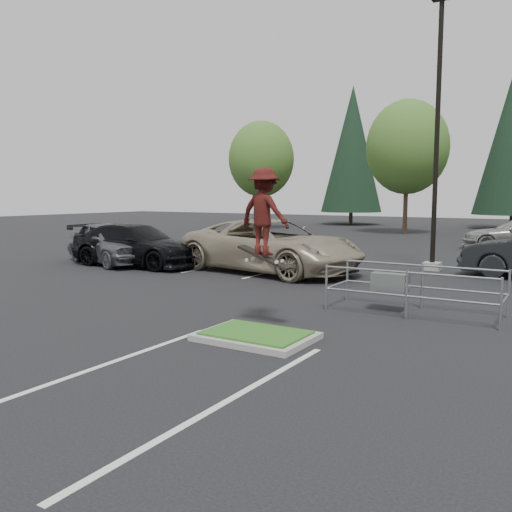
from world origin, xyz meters
The scene contains 12 objects.
ground centered at (0.00, 0.00, 0.00)m, with size 120.00×120.00×0.00m, color black.
grass_median centered at (0.00, 0.00, 0.08)m, with size 2.20×1.60×0.16m.
stall_lines centered at (-1.35, 6.02, 0.00)m, with size 22.62×17.60×0.01m.
light_pole centered at (0.50, 12.00, 4.56)m, with size 0.70×0.60×10.12m.
decid_a centered at (-18.01, 30.03, 5.58)m, with size 5.44×5.44×8.91m.
decid_b centered at (-6.01, 30.53, 6.04)m, with size 5.89×5.89×9.64m.
conif_a centered at (-14.00, 40.00, 7.10)m, with size 5.72×5.72×13.00m.
cart_corral centered at (1.57, 3.99, 0.72)m, with size 4.08×1.51×1.15m.
skateboarder centered at (-0.41, 1.00, 2.50)m, with size 1.29×0.85×2.15m.
car_l_tan centered at (-4.50, 8.34, 0.98)m, with size 3.27×7.09×1.97m, color #9E9178.
car_l_black centered at (-10.00, 7.00, 0.84)m, with size 2.36×5.81×1.68m, color black.
car_l_grey centered at (-11.50, 7.00, 0.89)m, with size 2.09×5.20×1.77m, color #55575E.
Camera 1 is at (5.53, -8.96, 2.89)m, focal length 38.00 mm.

